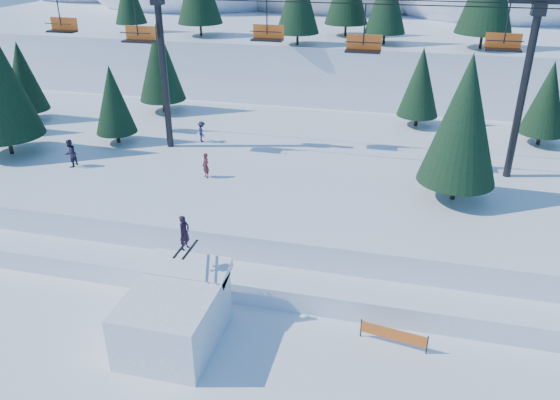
% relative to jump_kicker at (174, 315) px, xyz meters
% --- Properties ---
extents(ground, '(160.00, 160.00, 0.00)m').
position_rel_jump_kicker_xyz_m(ground, '(1.79, -1.96, -1.33)').
color(ground, white).
rests_on(ground, ground).
extents(mid_shelf, '(70.00, 22.00, 2.50)m').
position_rel_jump_kicker_xyz_m(mid_shelf, '(1.79, 16.04, -0.08)').
color(mid_shelf, white).
rests_on(mid_shelf, ground).
extents(berm, '(70.00, 6.00, 1.10)m').
position_rel_jump_kicker_xyz_m(berm, '(1.79, 6.04, -0.78)').
color(berm, white).
rests_on(berm, ground).
extents(jump_kicker, '(3.62, 4.94, 5.26)m').
position_rel_jump_kicker_xyz_m(jump_kicker, '(0.00, 0.00, 0.00)').
color(jump_kicker, white).
rests_on(jump_kicker, ground).
extents(chairlift, '(46.00, 3.21, 10.28)m').
position_rel_jump_kicker_xyz_m(chairlift, '(3.47, 16.08, 7.99)').
color(chairlift, black).
rests_on(chairlift, mid_shelf).
extents(conifer_stand, '(60.46, 16.59, 9.26)m').
position_rel_jump_kicker_xyz_m(conifer_stand, '(2.89, 16.20, 5.57)').
color(conifer_stand, black).
rests_on(conifer_stand, mid_shelf).
extents(distant_skiers, '(31.24, 7.77, 1.78)m').
position_rel_jump_kicker_xyz_m(distant_skiers, '(-0.55, 14.25, 1.97)').
color(distant_skiers, '#46222B').
rests_on(distant_skiers, mid_shelf).
extents(banner_near, '(2.82, 0.51, 0.90)m').
position_rel_jump_kicker_xyz_m(banner_near, '(9.00, 1.92, -0.79)').
color(banner_near, black).
rests_on(banner_near, ground).
extents(banner_far, '(2.72, 0.95, 0.90)m').
position_rel_jump_kicker_xyz_m(banner_far, '(9.94, 4.12, -0.79)').
color(banner_far, black).
rests_on(banner_far, ground).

